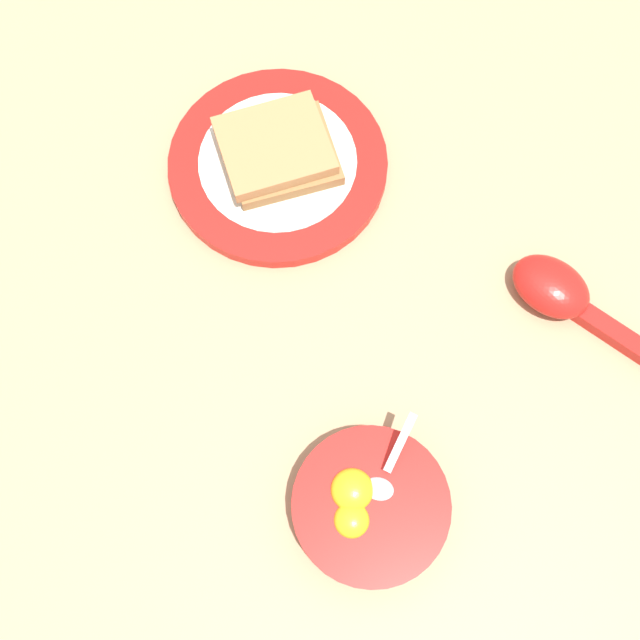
{
  "coord_description": "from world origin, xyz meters",
  "views": [
    {
      "loc": [
        0.03,
        -0.22,
        0.69
      ],
      "look_at": [
        -0.02,
        0.0,
        0.02
      ],
      "focal_mm": 42.0,
      "sensor_mm": 36.0,
      "label": 1
    }
  ],
  "objects_px": {
    "toast_plate": "(278,165)",
    "soup_spoon": "(561,294)",
    "egg_bowl": "(369,506)",
    "toast_sandwich": "(278,150)"
  },
  "relations": [
    {
      "from": "toast_plate",
      "to": "soup_spoon",
      "type": "relative_size",
      "value": 1.33
    },
    {
      "from": "toast_plate",
      "to": "toast_sandwich",
      "type": "height_order",
      "value": "toast_sandwich"
    },
    {
      "from": "egg_bowl",
      "to": "toast_plate",
      "type": "relative_size",
      "value": 0.65
    },
    {
      "from": "egg_bowl",
      "to": "soup_spoon",
      "type": "relative_size",
      "value": 0.87
    },
    {
      "from": "egg_bowl",
      "to": "toast_plate",
      "type": "height_order",
      "value": "egg_bowl"
    },
    {
      "from": "toast_plate",
      "to": "soup_spoon",
      "type": "distance_m",
      "value": 0.31
    },
    {
      "from": "egg_bowl",
      "to": "toast_sandwich",
      "type": "distance_m",
      "value": 0.36
    },
    {
      "from": "soup_spoon",
      "to": "toast_sandwich",
      "type": "bearing_deg",
      "value": 164.28
    },
    {
      "from": "toast_sandwich",
      "to": "soup_spoon",
      "type": "bearing_deg",
      "value": -15.72
    },
    {
      "from": "egg_bowl",
      "to": "toast_plate",
      "type": "xyz_separation_m",
      "value": [
        -0.16,
        0.32,
        -0.01
      ]
    }
  ]
}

